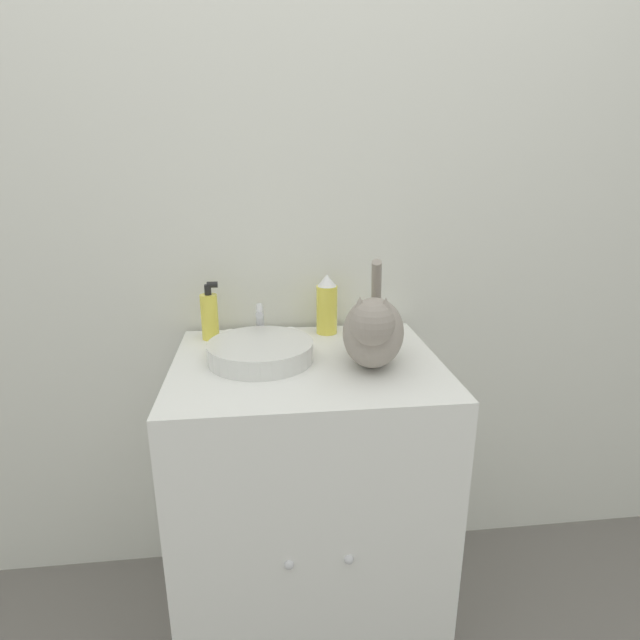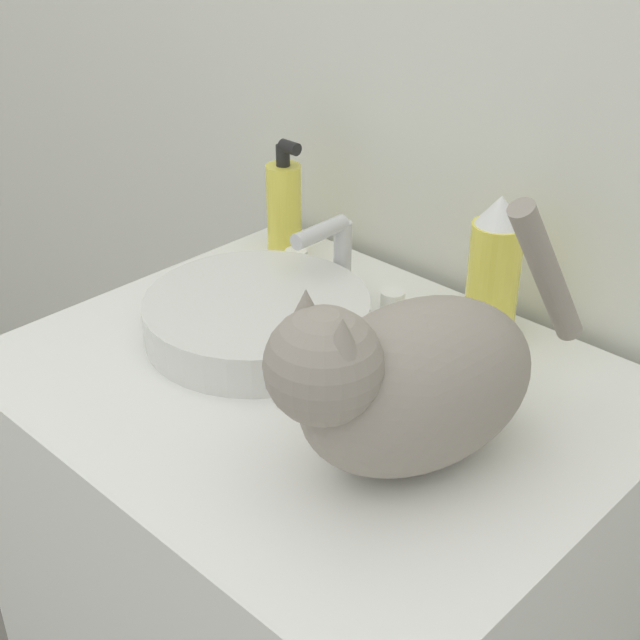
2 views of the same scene
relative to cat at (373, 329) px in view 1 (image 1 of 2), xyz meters
The scene contains 7 objects.
wall_back 0.50m from the cat, 113.59° to the left, with size 6.00×0.05×2.50m.
vanity_cabinet 0.56m from the cat, 163.82° to the left, with size 0.71×0.59×0.87m.
sink_basin 0.30m from the cat, 166.82° to the left, with size 0.28×0.28×0.05m.
faucet 0.36m from the cat, 143.53° to the left, with size 0.21×0.10×0.12m.
cat is the anchor object (origin of this frame).
soap_bottle 0.51m from the cat, 149.35° to the left, with size 0.05×0.05×0.17m.
spray_bottle 0.28m from the cat, 107.16° to the left, with size 0.06×0.06×0.18m.
Camera 1 is at (-0.11, -0.94, 1.38)m, focal length 28.00 mm.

